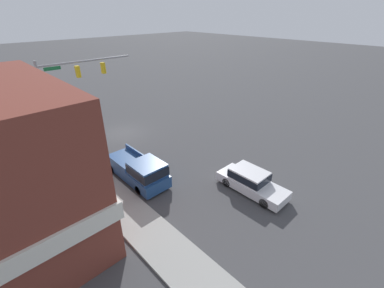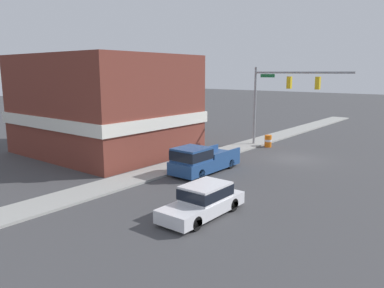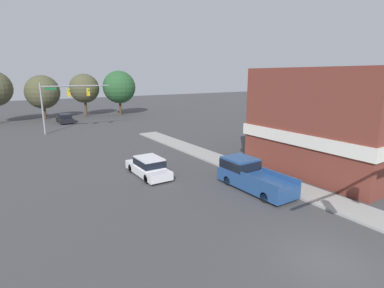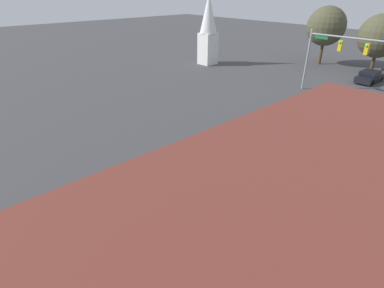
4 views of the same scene
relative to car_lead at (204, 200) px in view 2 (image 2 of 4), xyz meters
The scene contains 7 objects.
ground_plane 14.26m from the car_lead, 83.82° to the right, with size 200.00×200.00×0.00m, color #424244.
sidewalk_curb 15.91m from the car_lead, 62.93° to the right, with size 2.40×60.00×0.14m.
near_signal_assembly 18.34m from the car_lead, 76.23° to the right, with size 8.84×0.49×7.29m.
car_lead is the anchor object (origin of this frame).
pickup_truck_parked 7.72m from the car_lead, 51.56° to the right, with size 2.06×5.73×1.92m.
construction_barrel 18.02m from the car_lead, 72.45° to the right, with size 0.66×0.66×1.10m.
corner_brick_building 17.14m from the car_lead, 23.05° to the right, with size 13.43×11.26×8.19m.
Camera 2 is at (-11.77, 27.90, 6.80)m, focal length 35.00 mm.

